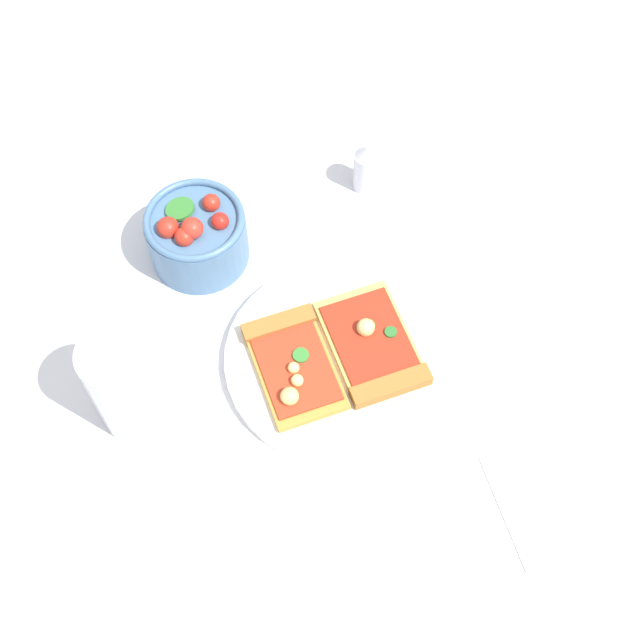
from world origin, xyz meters
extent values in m
plane|color=silver|center=(0.00, 0.00, 0.00)|extent=(2.40, 2.40, 0.00)
cylinder|color=white|center=(0.02, -0.05, 0.01)|extent=(0.24, 0.24, 0.01)
cube|color=#E5B256|center=(-0.02, -0.07, 0.02)|extent=(0.13, 0.15, 0.01)
cube|color=#A36B2D|center=(-0.04, -0.02, 0.02)|extent=(0.09, 0.05, 0.01)
cube|color=#B22D19|center=(-0.02, -0.07, 0.02)|extent=(0.12, 0.13, 0.00)
cylinder|color=#388433|center=(-0.01, -0.08, 0.03)|extent=(0.02, 0.02, 0.00)
sphere|color=#F2D87F|center=(-0.01, -0.08, 0.03)|extent=(0.02, 0.02, 0.02)
cylinder|color=#2D722D|center=(-0.04, -0.08, 0.03)|extent=(0.01, 0.01, 0.00)
cube|color=gold|center=(0.06, -0.03, 0.02)|extent=(0.12, 0.15, 0.01)
cube|color=#A36B2D|center=(0.08, -0.08, 0.02)|extent=(0.08, 0.05, 0.01)
cube|color=red|center=(0.06, -0.03, 0.02)|extent=(0.11, 0.13, 0.00)
sphere|color=#EAD172|center=(0.06, 0.01, 0.03)|extent=(0.02, 0.02, 0.02)
sphere|color=#F2D87F|center=(0.06, -0.03, 0.03)|extent=(0.01, 0.01, 0.01)
sphere|color=#F2D87F|center=(0.05, -0.01, 0.03)|extent=(0.01, 0.01, 0.01)
cylinder|color=#388433|center=(0.05, -0.04, 0.03)|extent=(0.02, 0.02, 0.00)
cylinder|color=#4C7299|center=(0.18, -0.18, 0.03)|extent=(0.11, 0.11, 0.07)
torus|color=#4C7299|center=(0.18, -0.18, 0.07)|extent=(0.11, 0.11, 0.01)
sphere|color=red|center=(0.19, -0.15, 0.07)|extent=(0.02, 0.02, 0.02)
sphere|color=red|center=(0.18, -0.16, 0.08)|extent=(0.02, 0.02, 0.02)
sphere|color=red|center=(0.15, -0.17, 0.07)|extent=(0.02, 0.02, 0.02)
sphere|color=red|center=(0.17, -0.20, 0.07)|extent=(0.02, 0.02, 0.02)
sphere|color=red|center=(0.21, -0.16, 0.07)|extent=(0.02, 0.02, 0.02)
cylinder|color=#388433|center=(0.20, -0.19, 0.07)|extent=(0.04, 0.04, 0.01)
cylinder|color=silver|center=(0.22, 0.02, 0.07)|extent=(0.07, 0.07, 0.13)
cylinder|color=black|center=(0.22, 0.02, 0.06)|extent=(0.06, 0.06, 0.11)
cube|color=white|center=(-0.22, 0.08, 0.00)|extent=(0.17, 0.16, 0.00)
cylinder|color=silver|center=(0.00, -0.29, 0.03)|extent=(0.03, 0.03, 0.06)
cone|color=silver|center=(0.00, -0.29, 0.06)|extent=(0.03, 0.03, 0.01)
camera|label=1|loc=(0.00, 0.37, 0.83)|focal=48.66mm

